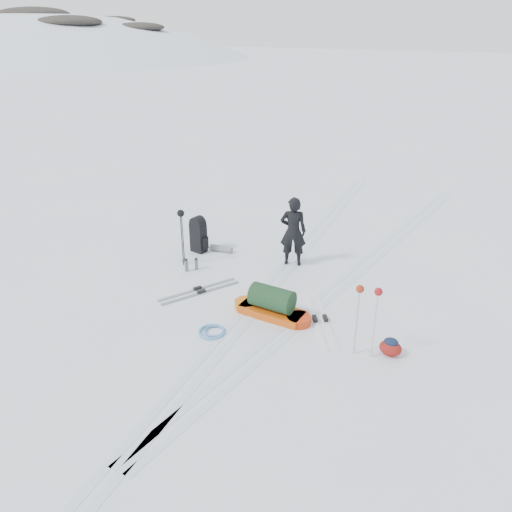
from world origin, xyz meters
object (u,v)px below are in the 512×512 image
Objects in this scene: pulk_sled at (272,305)px; skier at (293,232)px; ski_poles_black at (181,220)px; expedition_rucksack at (201,235)px.

skier is at bearing 106.37° from pulk_sled.
skier is 1.22× the size of ski_poles_black.
expedition_rucksack is at bearing 148.61° from pulk_sled.
ski_poles_black is (-2.26, -1.19, 0.29)m from skier.
skier is 2.36m from expedition_rucksack.
ski_poles_black reaches higher than expedition_rucksack.
skier is 2.43m from pulk_sled.
pulk_sled is 1.20× the size of ski_poles_black.
expedition_rucksack is at bearing 111.67° from ski_poles_black.
skier is 1.01× the size of pulk_sled.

